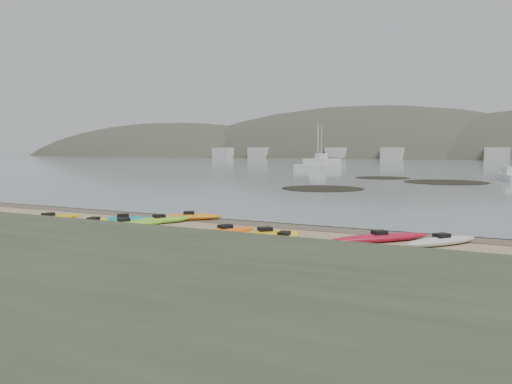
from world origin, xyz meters
The scene contains 7 objects.
ground centered at (0.00, 0.00, 0.00)m, with size 600.00×600.00×0.00m, color tan.
wet_sand centered at (0.00, -0.30, 0.00)m, with size 60.00×60.00×0.00m, color brown.
water centered at (0.00, 300.00, 0.01)m, with size 1200.00×1200.00×0.00m, color slate.
kayaks centered at (-0.71, -3.51, 0.17)m, with size 20.44×6.74×0.34m.
kelp_mats centered at (0.71, 31.67, 0.03)m, with size 17.25×26.05×0.04m.
moored_boats centered at (-0.92, 81.74, 0.56)m, with size 79.76×77.77×1.30m.
far_town centered at (6.00, 145.00, 2.00)m, with size 199.00×5.00×4.00m.
Camera 1 is at (11.03, -22.22, 3.67)m, focal length 35.00 mm.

